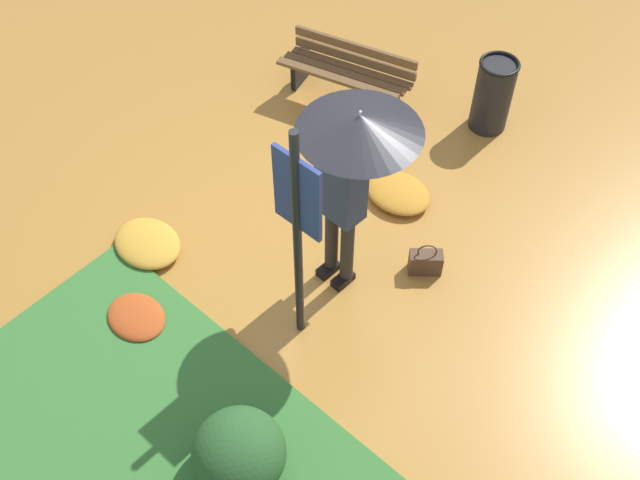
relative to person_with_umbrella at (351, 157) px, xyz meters
name	(u,v)px	position (x,y,z in m)	size (l,w,h in m)	color
ground_plane	(328,254)	(-0.31, 0.10, -1.55)	(18.00, 18.00, 0.00)	#B27A33
person_with_umbrella	(351,157)	(0.00, 0.00, 0.00)	(0.96, 0.96, 2.04)	#2D2823
info_sign_post	(298,218)	(0.05, -0.65, -0.11)	(0.44, 0.07, 2.30)	black
handbag	(426,262)	(0.48, 0.55, -1.42)	(0.32, 0.30, 0.37)	#4C3323
park_bench	(346,76)	(-1.56, 1.81, -1.15)	(1.43, 0.73, 0.75)	black
trash_bin	(493,95)	(-0.21, 2.58, -1.13)	(0.42, 0.42, 0.83)	black
shrub_cluster	(241,460)	(0.64, -1.93, -1.26)	(0.77, 0.70, 0.63)	#285628
leaf_pile_near_person	(398,193)	(-0.26, 1.10, -1.48)	(0.67, 0.54, 0.15)	#C68428
leaf_pile_by_bench	(136,317)	(-1.05, -1.57, -1.49)	(0.57, 0.45, 0.12)	#B74C1E
leaf_pile_far_path	(148,243)	(-1.61, -0.98, -1.48)	(0.69, 0.55, 0.15)	gold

